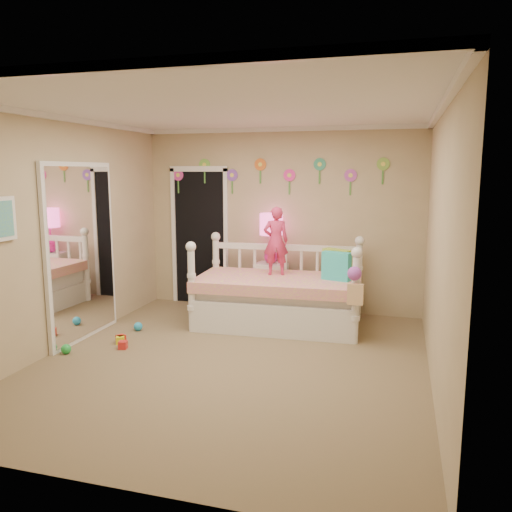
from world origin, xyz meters
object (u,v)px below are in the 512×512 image
(child, at_px, (276,241))
(nightstand, at_px, (271,287))
(daybed, at_px, (278,282))
(table_lamp, at_px, (271,230))

(child, bearing_deg, nightstand, -86.64)
(daybed, bearing_deg, nightstand, 109.54)
(daybed, distance_m, table_lamp, 0.91)
(table_lamp, bearing_deg, nightstand, 0.00)
(nightstand, bearing_deg, child, -60.26)
(nightstand, relative_size, table_lamp, 0.98)
(child, bearing_deg, table_lamp, -86.64)
(daybed, relative_size, table_lamp, 2.99)
(child, height_order, nightstand, child)
(daybed, bearing_deg, child, 113.46)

